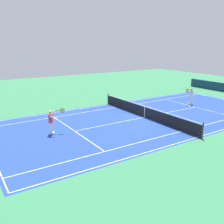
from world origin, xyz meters
The scene contains 7 objects.
ground_plane centered at (0.00, 0.00, 0.00)m, with size 60.00×60.00×0.00m, color #2D7247.
court_slab centered at (0.00, 0.00, 0.00)m, with size 24.20×11.40×0.00m, color navy.
court_line_markings centered at (0.00, 0.00, 0.00)m, with size 23.85×11.05×0.01m.
tennis_net centered at (0.00, 0.00, 0.49)m, with size 0.10×11.70×1.08m.
tennis_player_near centered at (7.91, -0.39, 0.93)m, with size 1.19×0.75×1.70m.
tennis_player_far centered at (-6.91, -1.09, 0.93)m, with size 1.14×0.76×1.70m.
tennis_ball centered at (-3.51, 1.81, 0.03)m, with size 0.07×0.07×0.07m, color #CCE01E.
Camera 1 is at (13.23, 15.48, 6.01)m, focal length 40.18 mm.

